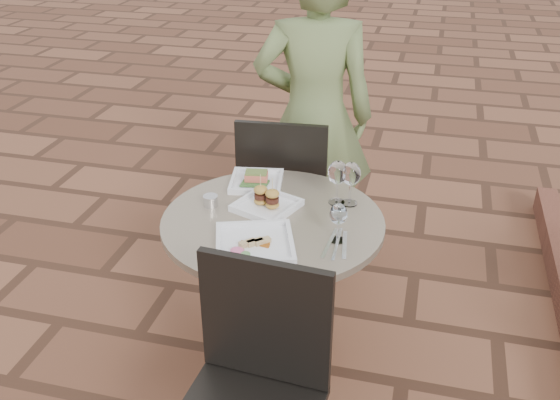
% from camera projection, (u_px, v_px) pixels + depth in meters
% --- Properties ---
extents(ground, '(60.00, 60.00, 0.00)m').
position_uv_depth(ground, '(220.00, 350.00, 2.89)').
color(ground, brown).
rests_on(ground, ground).
extents(cafe_table, '(0.90, 0.90, 0.73)m').
position_uv_depth(cafe_table, '(273.00, 269.00, 2.63)').
color(cafe_table, gray).
rests_on(cafe_table, ground).
extents(chair_far, '(0.48, 0.48, 0.93)m').
position_uv_depth(chair_far, '(284.00, 186.00, 3.15)').
color(chair_far, black).
rests_on(chair_far, ground).
extents(chair_near, '(0.47, 0.47, 0.93)m').
position_uv_depth(chair_near, '(255.00, 378.00, 1.98)').
color(chair_near, black).
rests_on(chair_near, ground).
extents(diner, '(0.69, 0.53, 1.69)m').
position_uv_depth(diner, '(314.00, 118.00, 3.17)').
color(diner, '#5F6F3D').
rests_on(diner, ground).
extents(plate_salmon, '(0.26, 0.26, 0.06)m').
position_uv_depth(plate_salmon, '(256.00, 181.00, 2.77)').
color(plate_salmon, white).
rests_on(plate_salmon, cafe_table).
extents(plate_sliders, '(0.29, 0.29, 0.15)m').
position_uv_depth(plate_sliders, '(267.00, 202.00, 2.57)').
color(plate_sliders, white).
rests_on(plate_sliders, cafe_table).
extents(plate_tuna, '(0.36, 0.36, 0.03)m').
position_uv_depth(plate_tuna, '(255.00, 244.00, 2.31)').
color(plate_tuna, white).
rests_on(plate_tuna, cafe_table).
extents(wine_glass_right, '(0.07, 0.07, 0.16)m').
position_uv_depth(wine_glass_right, '(338.00, 215.00, 2.31)').
color(wine_glass_right, white).
rests_on(wine_glass_right, cafe_table).
extents(wine_glass_mid, '(0.08, 0.08, 0.19)m').
position_uv_depth(wine_glass_mid, '(338.00, 174.00, 2.56)').
color(wine_glass_mid, white).
rests_on(wine_glass_mid, cafe_table).
extents(wine_glass_far, '(0.08, 0.08, 0.19)m').
position_uv_depth(wine_glass_far, '(351.00, 175.00, 2.56)').
color(wine_glass_far, white).
rests_on(wine_glass_far, cafe_table).
extents(steel_ramekin, '(0.07, 0.07, 0.05)m').
position_uv_depth(steel_ramekin, '(211.00, 201.00, 2.59)').
color(steel_ramekin, silver).
rests_on(steel_ramekin, cafe_table).
extents(cutlery_set, '(0.12, 0.23, 0.00)m').
position_uv_depth(cutlery_set, '(337.00, 244.00, 2.34)').
color(cutlery_set, silver).
rests_on(cutlery_set, cafe_table).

